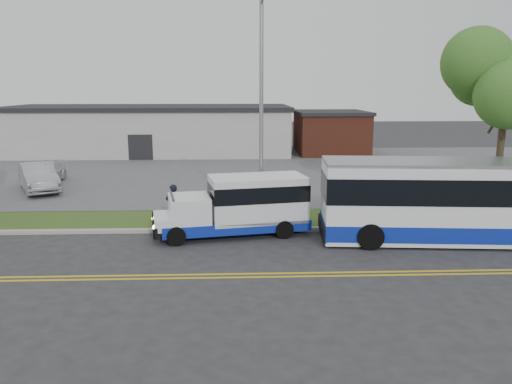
{
  "coord_description": "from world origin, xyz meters",
  "views": [
    {
      "loc": [
        1.88,
        -19.3,
        6.01
      ],
      "look_at": [
        2.72,
        1.6,
        1.6
      ],
      "focal_mm": 35.0,
      "sensor_mm": 36.0,
      "label": 1
    }
  ],
  "objects_px": {
    "transit_bus": "(471,201)",
    "parked_car_a": "(38,177)",
    "tree_east": "(507,83)",
    "parked_car_b": "(45,174)",
    "shuttle_bus": "(243,204)",
    "pedestrian": "(173,205)",
    "streetlight_near": "(261,105)"
  },
  "relations": [
    {
      "from": "streetlight_near",
      "to": "tree_east",
      "type": "bearing_deg",
      "value": 1.42
    },
    {
      "from": "pedestrian",
      "to": "parked_car_a",
      "type": "bearing_deg",
      "value": -65.23
    },
    {
      "from": "streetlight_near",
      "to": "parked_car_b",
      "type": "distance_m",
      "value": 16.55
    },
    {
      "from": "transit_bus",
      "to": "parked_car_a",
      "type": "distance_m",
      "value": 23.01
    },
    {
      "from": "tree_east",
      "to": "parked_car_a",
      "type": "height_order",
      "value": "tree_east"
    },
    {
      "from": "tree_east",
      "to": "parked_car_b",
      "type": "relative_size",
      "value": 1.96
    },
    {
      "from": "parked_car_a",
      "to": "parked_car_b",
      "type": "relative_size",
      "value": 1.16
    },
    {
      "from": "shuttle_bus",
      "to": "parked_car_b",
      "type": "distance_m",
      "value": 16.52
    },
    {
      "from": "shuttle_bus",
      "to": "transit_bus",
      "type": "bearing_deg",
      "value": -18.94
    },
    {
      "from": "tree_east",
      "to": "streetlight_near",
      "type": "bearing_deg",
      "value": -178.58
    },
    {
      "from": "parked_car_a",
      "to": "pedestrian",
      "type": "bearing_deg",
      "value": -69.82
    },
    {
      "from": "tree_east",
      "to": "streetlight_near",
      "type": "relative_size",
      "value": 0.88
    },
    {
      "from": "pedestrian",
      "to": "parked_car_b",
      "type": "relative_size",
      "value": 0.43
    },
    {
      "from": "transit_bus",
      "to": "parked_car_a",
      "type": "xyz_separation_m",
      "value": [
        -20.63,
        10.16,
        -0.72
      ]
    },
    {
      "from": "streetlight_near",
      "to": "transit_bus",
      "type": "xyz_separation_m",
      "value": [
        8.07,
        -3.33,
        -3.6
      ]
    },
    {
      "from": "pedestrian",
      "to": "parked_car_a",
      "type": "relative_size",
      "value": 0.37
    },
    {
      "from": "streetlight_near",
      "to": "shuttle_bus",
      "type": "bearing_deg",
      "value": -113.13
    },
    {
      "from": "streetlight_near",
      "to": "parked_car_a",
      "type": "bearing_deg",
      "value": 151.48
    },
    {
      "from": "shuttle_bus",
      "to": "parked_car_b",
      "type": "relative_size",
      "value": 1.55
    },
    {
      "from": "pedestrian",
      "to": "parked_car_b",
      "type": "bearing_deg",
      "value": -71.28
    },
    {
      "from": "streetlight_near",
      "to": "shuttle_bus",
      "type": "height_order",
      "value": "streetlight_near"
    },
    {
      "from": "streetlight_near",
      "to": "parked_car_b",
      "type": "height_order",
      "value": "streetlight_near"
    },
    {
      "from": "transit_bus",
      "to": "parked_car_a",
      "type": "relative_size",
      "value": 2.4
    },
    {
      "from": "tree_east",
      "to": "parked_car_a",
      "type": "relative_size",
      "value": 1.7
    },
    {
      "from": "tree_east",
      "to": "parked_car_a",
      "type": "xyz_separation_m",
      "value": [
        -23.56,
        6.56,
        -5.3
      ]
    },
    {
      "from": "tree_east",
      "to": "shuttle_bus",
      "type": "relative_size",
      "value": 1.27
    },
    {
      "from": "shuttle_bus",
      "to": "transit_bus",
      "type": "relative_size",
      "value": 0.56
    },
    {
      "from": "tree_east",
      "to": "parked_car_b",
      "type": "xyz_separation_m",
      "value": [
        -24.03,
        8.87,
        -5.49
      ]
    },
    {
      "from": "shuttle_bus",
      "to": "pedestrian",
      "type": "relative_size",
      "value": 3.64
    },
    {
      "from": "parked_car_a",
      "to": "streetlight_near",
      "type": "bearing_deg",
      "value": -57.0
    },
    {
      "from": "parked_car_a",
      "to": "parked_car_b",
      "type": "bearing_deg",
      "value": 73.0
    },
    {
      "from": "pedestrian",
      "to": "parked_car_b",
      "type": "height_order",
      "value": "pedestrian"
    }
  ]
}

